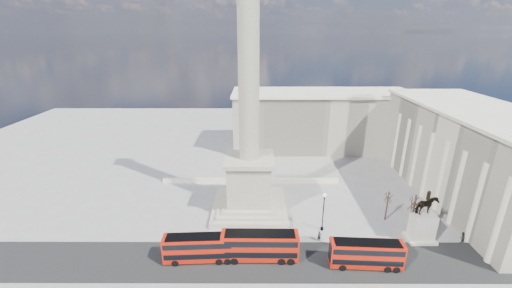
{
  "coord_description": "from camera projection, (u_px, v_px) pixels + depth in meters",
  "views": [
    {
      "loc": [
        1.39,
        -48.45,
        32.51
      ],
      "look_at": [
        1.25,
        0.46,
        14.99
      ],
      "focal_mm": 22.0,
      "sensor_mm": 36.0,
      "label": 1
    }
  ],
  "objects": [
    {
      "name": "bare_tree_near",
      "position": [
        415.0,
        203.0,
        50.44
      ],
      "size": [
        1.92,
        1.92,
        8.38
      ],
      "rotation": [
        0.0,
        0.0,
        0.26
      ],
      "color": "#332319",
      "rests_on": "ground"
    },
    {
      "name": "red_bus_c",
      "position": [
        367.0,
        254.0,
        45.38
      ],
      "size": [
        10.5,
        2.94,
        4.21
      ],
      "rotation": [
        0.0,
        0.0,
        -0.05
      ],
      "color": "#B41809",
      "rests_on": "ground"
    },
    {
      "name": "building_east",
      "position": [
        474.0,
        155.0,
        62.73
      ],
      "size": [
        19.0,
        46.0,
        18.6
      ],
      "color": "beige",
      "rests_on": "ground"
    },
    {
      "name": "asphalt_road",
      "position": [
        281.0,
        261.0,
        47.15
      ],
      "size": [
        120.0,
        9.0,
        0.01
      ],
      "primitive_type": "cube",
      "color": "#242424",
      "rests_on": "ground"
    },
    {
      "name": "equestrian_statue",
      "position": [
        423.0,
        223.0,
        50.93
      ],
      "size": [
        4.45,
        3.34,
        9.15
      ],
      "color": "beige",
      "rests_on": "ground"
    },
    {
      "name": "building_northeast",
      "position": [
        321.0,
        120.0,
        91.38
      ],
      "size": [
        51.0,
        17.0,
        16.6
      ],
      "color": "beige",
      "rests_on": "ground"
    },
    {
      "name": "bare_tree_mid",
      "position": [
        388.0,
        197.0,
        55.93
      ],
      "size": [
        1.6,
        1.6,
        6.07
      ],
      "rotation": [
        0.0,
        0.0,
        0.36
      ],
      "color": "#332319",
      "rests_on": "ground"
    },
    {
      "name": "pedestrian_walking",
      "position": [
        319.0,
        236.0,
        51.44
      ],
      "size": [
        0.76,
        0.6,
        1.82
      ],
      "primitive_type": "imported",
      "rotation": [
        0.0,
        0.0,
        0.28
      ],
      "color": "black",
      "rests_on": "ground"
    },
    {
      "name": "victorian_lamp",
      "position": [
        323.0,
        209.0,
        53.16
      ],
      "size": [
        0.61,
        0.61,
        7.12
      ],
      "rotation": [
        0.0,
        0.0,
        -0.17
      ],
      "color": "black",
      "rests_on": "ground"
    },
    {
      "name": "bare_tree_far",
      "position": [
        451.0,
        164.0,
        66.72
      ],
      "size": [
        1.88,
        1.88,
        7.68
      ],
      "rotation": [
        0.0,
        0.0,
        -0.25
      ],
      "color": "#332319",
      "rests_on": "ground"
    },
    {
      "name": "pedestrian_standing",
      "position": [
        462.0,
        237.0,
        51.11
      ],
      "size": [
        1.13,
        1.03,
        1.88
      ],
      "primitive_type": "imported",
      "rotation": [
        0.0,
        0.0,
        3.56
      ],
      "color": "black",
      "rests_on": "ground"
    },
    {
      "name": "nelsons_column",
      "position": [
        249.0,
        146.0,
        56.93
      ],
      "size": [
        14.0,
        14.0,
        49.85
      ],
      "color": "#AFA892",
      "rests_on": "ground"
    },
    {
      "name": "balustrade_wall",
      "position": [
        251.0,
        181.0,
        71.46
      ],
      "size": [
        40.0,
        0.6,
        1.1
      ],
      "primitive_type": "cube",
      "color": "beige",
      "rests_on": "ground"
    },
    {
      "name": "red_bus_a",
      "position": [
        200.0,
        248.0,
        46.61
      ],
      "size": [
        10.63,
        2.97,
        4.27
      ],
      "rotation": [
        0.0,
        0.0,
        0.05
      ],
      "color": "#B41809",
      "rests_on": "ground"
    },
    {
      "name": "red_bus_b",
      "position": [
        260.0,
        246.0,
        46.78
      ],
      "size": [
        11.47,
        2.8,
        4.64
      ],
      "rotation": [
        0.0,
        0.0,
        -0.01
      ],
      "color": "#B41809",
      "rests_on": "ground"
    },
    {
      "name": "pedestrian_crossing",
      "position": [
        331.0,
        241.0,
        50.3
      ],
      "size": [
        0.72,
        1.14,
        1.81
      ],
      "primitive_type": "imported",
      "rotation": [
        0.0,
        0.0,
        1.85
      ],
      "color": "black",
      "rests_on": "ground"
    },
    {
      "name": "ground",
      "position": [
        249.0,
        223.0,
        56.58
      ],
      "size": [
        180.0,
        180.0,
        0.0
      ],
      "primitive_type": "plane",
      "color": "gray",
      "rests_on": "ground"
    }
  ]
}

